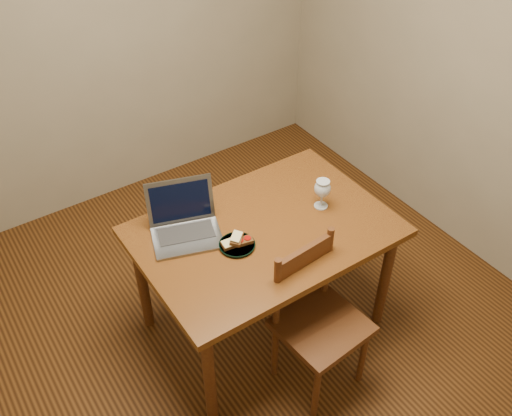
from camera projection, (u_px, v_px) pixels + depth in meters
floor at (243, 319)px, 3.43m from camera, size 3.20×3.20×0.02m
back_wall at (102, 20)px, 3.61m from camera, size 3.20×0.02×2.60m
right_wall at (474, 50)px, 3.28m from camera, size 0.02×3.20×2.60m
table at (264, 241)px, 2.99m from camera, size 1.30×0.90×0.74m
chair at (319, 316)px, 2.83m from camera, size 0.45×0.43×0.44m
plate at (237, 245)px, 2.83m from camera, size 0.18×0.18×0.02m
sandwich_cheese at (231, 243)px, 2.81m from camera, size 0.10×0.07×0.03m
sandwich_tomato at (244, 240)px, 2.82m from camera, size 0.10×0.07×0.03m
sandwich_top at (236, 238)px, 2.80m from camera, size 0.10×0.10×0.03m
milk_glass at (322, 194)px, 3.02m from camera, size 0.09×0.09×0.17m
laptop at (184, 220)px, 2.88m from camera, size 0.42×0.40×0.25m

